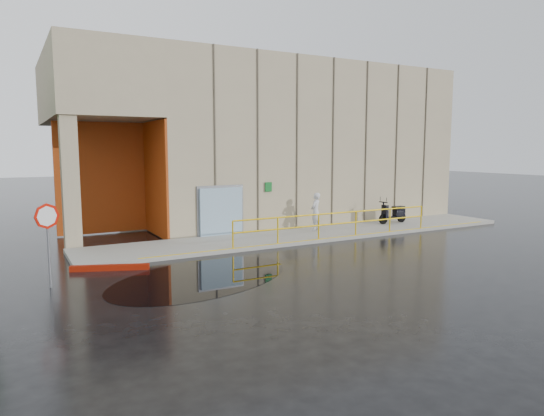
# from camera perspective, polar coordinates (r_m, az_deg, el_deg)

# --- Properties ---
(ground) EXTENTS (120.00, 120.00, 0.00)m
(ground) POSITION_cam_1_polar(r_m,az_deg,el_deg) (15.48, 1.94, -7.15)
(ground) COLOR black
(ground) RESTS_ON ground
(sidewalk) EXTENTS (20.00, 3.00, 0.15)m
(sidewalk) POSITION_cam_1_polar(r_m,az_deg,el_deg) (21.28, 5.00, -3.07)
(sidewalk) COLOR #99968B
(sidewalk) RESTS_ON ground
(building) EXTENTS (20.00, 10.17, 8.00)m
(building) POSITION_cam_1_polar(r_m,az_deg,el_deg) (27.09, -0.67, 7.88)
(building) COLOR tan
(building) RESTS_ON ground
(guardrail) EXTENTS (9.56, 0.06, 1.03)m
(guardrail) POSITION_cam_1_polar(r_m,az_deg,el_deg) (20.23, 7.74, -1.90)
(guardrail) COLOR #DCAE0B
(guardrail) RESTS_ON sidewalk
(person) EXTENTS (0.73, 0.67, 1.68)m
(person) POSITION_cam_1_polar(r_m,az_deg,el_deg) (21.79, 5.15, -0.40)
(person) COLOR silver
(person) RESTS_ON sidewalk
(scooter) EXTENTS (1.72, 0.60, 1.32)m
(scooter) POSITION_cam_1_polar(r_m,az_deg,el_deg) (24.44, 14.07, 0.02)
(scooter) COLOR black
(scooter) RESTS_ON sidewalk
(stop_sign) EXTENTS (0.66, 0.32, 2.33)m
(stop_sign) POSITION_cam_1_polar(r_m,az_deg,el_deg) (14.38, -24.91, -1.91)
(stop_sign) COLOR slate
(stop_sign) RESTS_ON ground
(red_curb) EXTENTS (2.30, 1.04, 0.18)m
(red_curb) POSITION_cam_1_polar(r_m,az_deg,el_deg) (16.05, -18.53, -6.67)
(red_curb) COLOR maroon
(red_curb) RESTS_ON ground
(puddle) EXTENTS (7.20, 5.99, 0.01)m
(puddle) POSITION_cam_1_polar(r_m,az_deg,el_deg) (14.60, -8.24, -8.07)
(puddle) COLOR black
(puddle) RESTS_ON ground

